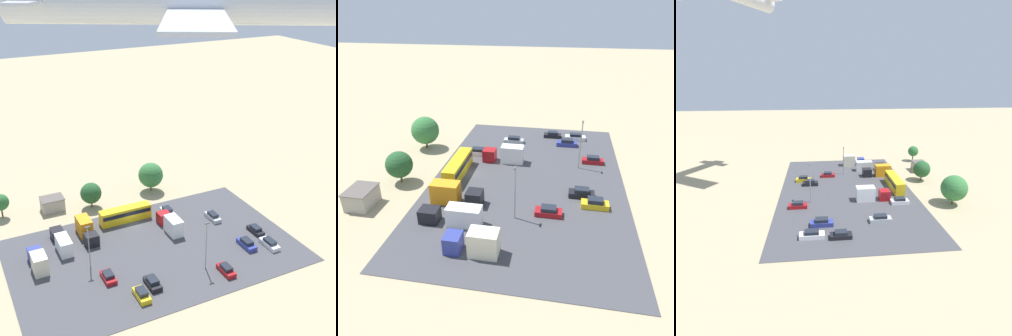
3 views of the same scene
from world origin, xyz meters
The scene contains 21 objects.
ground_plane centered at (0.00, 0.00, 0.00)m, with size 400.00×400.00×0.00m, color tan.
parking_lot_surface centered at (0.00, 11.25, 0.04)m, with size 54.90×34.45×0.08m.
shed_building centered at (13.69, -13.88, 1.55)m, with size 5.14×4.04×3.08m.
bus centered at (0.78, -1.94, 1.79)m, with size 11.31×2.51×3.17m.
parked_car_0 centered at (4.86, 20.82, 0.75)m, with size 1.92×4.26×1.61m.
parked_car_1 centered at (-16.89, 18.11, 0.75)m, with size 1.92×4.62×1.61m.
parked_car_2 centered at (-16.53, 5.97, 0.71)m, with size 1.75×4.57×1.50m.
parked_car_3 centered at (-21.01, 20.03, 0.71)m, with size 1.80×4.72×1.51m.
parked_car_4 centered at (-8.64, 23.39, 0.72)m, with size 1.74×4.25×1.53m.
parked_car_5 centered at (-21.60, 14.65, 0.68)m, with size 1.80×4.12×1.44m.
parked_car_6 centered at (7.81, 22.84, 0.77)m, with size 1.83×4.30×1.66m.
parked_car_7 centered at (11.13, 15.69, 0.69)m, with size 1.91×4.14×1.47m.
parked_car_8 centered at (-8.70, -0.58, 0.70)m, with size 1.91×4.24×1.49m.
parked_truck_0 centered at (10.28, 0.34, 1.67)m, with size 2.59×8.36×3.48m.
parked_truck_1 centered at (21.41, 6.86, 1.72)m, with size 2.56×7.14×3.59m.
parked_truck_2 centered at (-6.24, 5.94, 1.69)m, with size 2.54×8.22×3.52m.
parked_truck_3 centered at (15.80, 2.23, 1.48)m, with size 2.40×9.33×3.06m.
tree_near_shed centered at (5.34, -11.30, 3.53)m, with size 4.80×4.80×5.94m.
tree_apron_mid centered at (-10.31, -12.83, 4.16)m, with size 6.03×6.03×7.18m.
light_pole_lot_centre centered at (12.82, 10.72, 4.83)m, with size 0.90×0.28×8.63m.
light_pole_lot_edge centered at (-6.01, 20.48, 5.34)m, with size 0.90×0.28×9.64m.
Camera 2 is at (53.29, 16.65, 29.38)m, focal length 35.00 mm.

